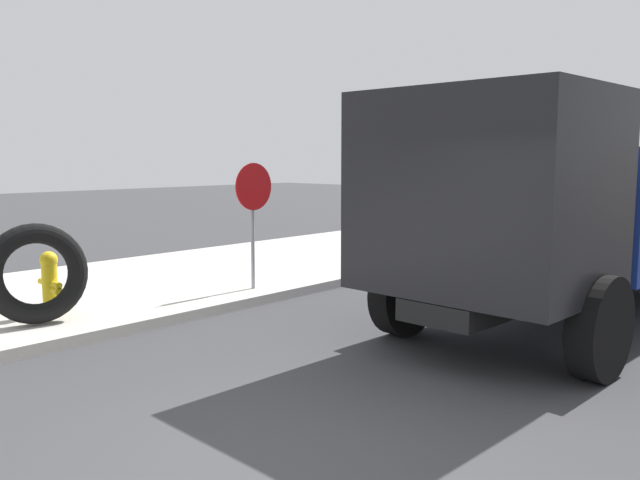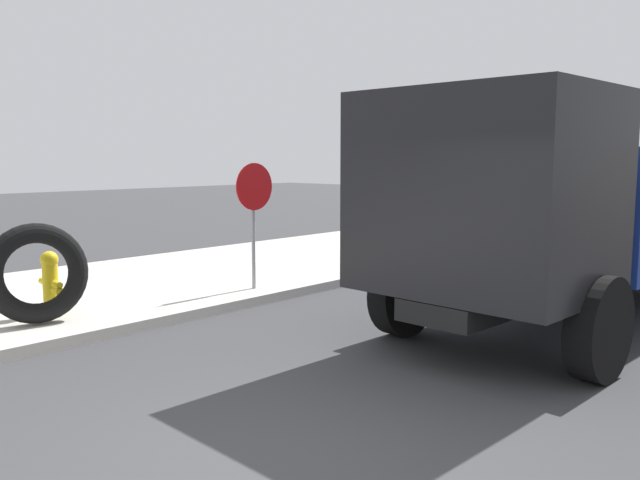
# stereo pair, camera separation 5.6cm
# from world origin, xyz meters

# --- Properties ---
(ground_plane) EXTENTS (80.00, 80.00, 0.00)m
(ground_plane) POSITION_xyz_m (0.00, 0.00, 0.00)
(ground_plane) COLOR #38383A
(fire_hydrant) EXTENTS (0.24, 0.53, 0.87)m
(fire_hydrant) POSITION_xyz_m (0.70, 5.24, 0.62)
(fire_hydrant) COLOR yellow
(fire_hydrant) RESTS_ON sidewalk_curb
(loose_tire) EXTENTS (1.35, 0.67, 1.31)m
(loose_tire) POSITION_xyz_m (0.35, 4.87, 0.81)
(loose_tire) COLOR black
(loose_tire) RESTS_ON sidewalk_curb
(stop_sign) EXTENTS (0.76, 0.08, 2.05)m
(stop_sign) POSITION_xyz_m (3.76, 4.50, 1.57)
(stop_sign) COLOR gray
(stop_sign) RESTS_ON sidewalk_curb
(dump_truck_blue) EXTENTS (7.10, 3.05, 3.00)m
(dump_truck_blue) POSITION_xyz_m (5.58, 0.05, 1.61)
(dump_truck_blue) COLOR #1E3899
(dump_truck_blue) RESTS_ON ground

